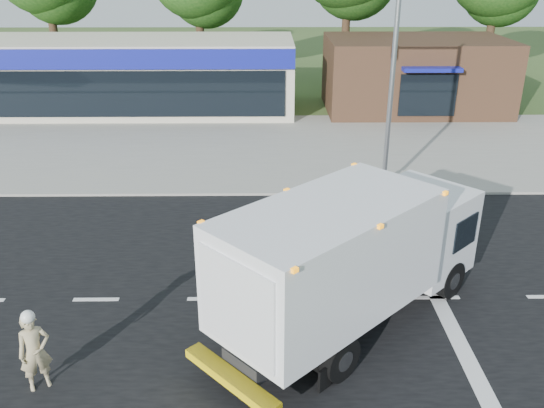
{
  "coord_description": "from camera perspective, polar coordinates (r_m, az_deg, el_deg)",
  "views": [
    {
      "loc": [
        -1.51,
        -12.89,
        8.4
      ],
      "look_at": [
        -1.34,
        2.37,
        1.7
      ],
      "focal_mm": 38.0,
      "sensor_mm": 36.0,
      "label": 1
    }
  ],
  "objects": [
    {
      "name": "retail_strip_mall",
      "position": [
        34.26,
        -13.56,
        12.32
      ],
      "size": [
        18.0,
        6.2,
        4.0
      ],
      "color": "beige",
      "rests_on": "ground"
    },
    {
      "name": "traffic_signal_pole",
      "position": [
        21.13,
        10.21,
        13.88
      ],
      "size": [
        3.51,
        0.25,
        8.0
      ],
      "color": "gray",
      "rests_on": "ground"
    },
    {
      "name": "ground",
      "position": [
        15.45,
        5.14,
        -9.32
      ],
      "size": [
        120.0,
        120.0,
        0.0
      ],
      "primitive_type": "plane",
      "color": "#385123",
      "rests_on": "ground"
    },
    {
      "name": "parking_apron",
      "position": [
        28.2,
        2.48,
        6.38
      ],
      "size": [
        60.0,
        9.0,
        0.02
      ],
      "primitive_type": "cube",
      "color": "gray",
      "rests_on": "ground"
    },
    {
      "name": "brown_storefront",
      "position": [
        34.55,
        13.97,
        12.35
      ],
      "size": [
        10.0,
        6.7,
        4.0
      ],
      "color": "#382316",
      "rests_on": "ground"
    },
    {
      "name": "emergency_worker",
      "position": [
        13.07,
        -22.47,
        -13.27
      ],
      "size": [
        0.77,
        0.7,
        1.89
      ],
      "rotation": [
        0.0,
        0.0,
        0.54
      ],
      "color": "tan",
      "rests_on": "ground"
    },
    {
      "name": "road_asphalt",
      "position": [
        15.45,
        5.14,
        -9.31
      ],
      "size": [
        60.0,
        14.0,
        0.02
      ],
      "primitive_type": "cube",
      "color": "black",
      "rests_on": "ground"
    },
    {
      "name": "lane_markings",
      "position": [
        14.54,
        11.08,
        -12.0
      ],
      "size": [
        55.2,
        7.0,
        0.01
      ],
      "color": "silver",
      "rests_on": "road_asphalt"
    },
    {
      "name": "sidewalk",
      "position": [
        22.72,
        3.23,
        2.14
      ],
      "size": [
        60.0,
        2.4,
        0.12
      ],
      "primitive_type": "cube",
      "color": "gray",
      "rests_on": "ground"
    },
    {
      "name": "ems_box_truck",
      "position": [
        13.47,
        7.93,
        -4.86
      ],
      "size": [
        7.37,
        7.17,
        3.49
      ],
      "rotation": [
        0.0,
        0.0,
        0.76
      ],
      "color": "black",
      "rests_on": "ground"
    }
  ]
}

